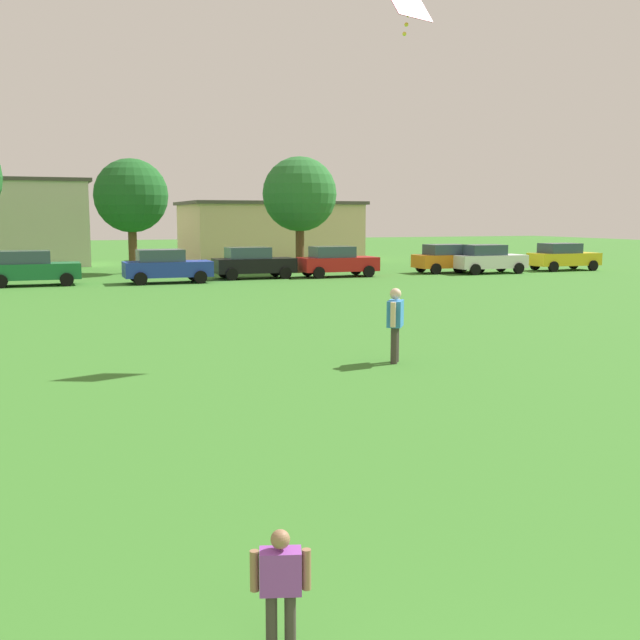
{
  "coord_description": "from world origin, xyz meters",
  "views": [
    {
      "loc": [
        -1.83,
        -1.87,
        3.29
      ],
      "look_at": [
        2.75,
        10.36,
        1.51
      ],
      "focal_mm": 42.62,
      "sensor_mm": 36.0,
      "label": 1
    }
  ],
  "objects_px": {
    "parked_car_black_3": "(253,263)",
    "parked_car_red_4": "(337,261)",
    "tree_right": "(131,196)",
    "tree_far_right": "(300,195)",
    "parked_car_blue_2": "(166,266)",
    "parked_car_orange_5": "(449,258)",
    "parked_car_yellow_7": "(563,257)",
    "child_kite_flyer": "(281,580)",
    "parked_car_white_6": "(487,259)",
    "parked_car_green_1": "(32,268)",
    "adult_bystander": "(395,319)",
    "kite": "(408,7)"
  },
  "relations": [
    {
      "from": "parked_car_black_3",
      "to": "parked_car_red_4",
      "type": "relative_size",
      "value": 1.0
    },
    {
      "from": "tree_right",
      "to": "tree_far_right",
      "type": "bearing_deg",
      "value": -17.05
    },
    {
      "from": "parked_car_blue_2",
      "to": "parked_car_orange_5",
      "type": "xyz_separation_m",
      "value": [
        16.83,
        1.21,
        0.0
      ]
    },
    {
      "from": "parked_car_yellow_7",
      "to": "child_kite_flyer",
      "type": "bearing_deg",
      "value": -130.76
    },
    {
      "from": "parked_car_black_3",
      "to": "parked_car_white_6",
      "type": "distance_m",
      "value": 13.89
    },
    {
      "from": "parked_car_green_1",
      "to": "parked_car_white_6",
      "type": "xyz_separation_m",
      "value": [
        24.94,
        -0.82,
        0.0
      ]
    },
    {
      "from": "parked_car_orange_5",
      "to": "child_kite_flyer",
      "type": "bearing_deg",
      "value": -121.85
    },
    {
      "from": "adult_bystander",
      "to": "parked_car_red_4",
      "type": "relative_size",
      "value": 0.4
    },
    {
      "from": "parked_car_blue_2",
      "to": "parked_car_white_6",
      "type": "relative_size",
      "value": 1.0
    },
    {
      "from": "parked_car_white_6",
      "to": "parked_car_green_1",
      "type": "bearing_deg",
      "value": 178.11
    },
    {
      "from": "parked_car_blue_2",
      "to": "parked_car_black_3",
      "type": "relative_size",
      "value": 1.0
    },
    {
      "from": "parked_car_white_6",
      "to": "tree_right",
      "type": "relative_size",
      "value": 0.65
    },
    {
      "from": "parked_car_green_1",
      "to": "tree_right",
      "type": "relative_size",
      "value": 0.65
    },
    {
      "from": "parked_car_green_1",
      "to": "adult_bystander",
      "type": "bearing_deg",
      "value": -71.84
    },
    {
      "from": "parked_car_white_6",
      "to": "tree_far_right",
      "type": "bearing_deg",
      "value": 156.15
    },
    {
      "from": "parked_car_black_3",
      "to": "parked_car_orange_5",
      "type": "xyz_separation_m",
      "value": [
        12.01,
        -0.0,
        0.0
      ]
    },
    {
      "from": "parked_car_white_6",
      "to": "parked_car_yellow_7",
      "type": "relative_size",
      "value": 1.0
    },
    {
      "from": "parked_car_blue_2",
      "to": "parked_car_red_4",
      "type": "relative_size",
      "value": 1.0
    },
    {
      "from": "parked_car_orange_5",
      "to": "tree_far_right",
      "type": "height_order",
      "value": "tree_far_right"
    },
    {
      "from": "parked_car_red_4",
      "to": "child_kite_flyer",
      "type": "bearing_deg",
      "value": -112.4
    },
    {
      "from": "adult_bystander",
      "to": "tree_far_right",
      "type": "distance_m",
      "value": 28.42
    },
    {
      "from": "kite",
      "to": "parked_car_black_3",
      "type": "height_order",
      "value": "kite"
    },
    {
      "from": "child_kite_flyer",
      "to": "adult_bystander",
      "type": "height_order",
      "value": "adult_bystander"
    },
    {
      "from": "parked_car_green_1",
      "to": "parked_car_yellow_7",
      "type": "xyz_separation_m",
      "value": [
        30.69,
        -0.31,
        0.0
      ]
    },
    {
      "from": "tree_right",
      "to": "adult_bystander",
      "type": "bearing_deg",
      "value": -85.8
    },
    {
      "from": "parked_car_black_3",
      "to": "parked_car_yellow_7",
      "type": "bearing_deg",
      "value": -2.22
    },
    {
      "from": "parked_car_black_3",
      "to": "tree_far_right",
      "type": "relative_size",
      "value": 0.63
    },
    {
      "from": "tree_far_right",
      "to": "parked_car_black_3",
      "type": "bearing_deg",
      "value": -139.93
    },
    {
      "from": "parked_car_green_1",
      "to": "tree_far_right",
      "type": "xyz_separation_m",
      "value": [
        14.88,
        3.62,
        3.73
      ]
    },
    {
      "from": "child_kite_flyer",
      "to": "parked_car_orange_5",
      "type": "bearing_deg",
      "value": 75.14
    },
    {
      "from": "child_kite_flyer",
      "to": "tree_right",
      "type": "distance_m",
      "value": 40.63
    },
    {
      "from": "parked_car_orange_5",
      "to": "kite",
      "type": "bearing_deg",
      "value": -122.52
    },
    {
      "from": "parked_car_black_3",
      "to": "tree_far_right",
      "type": "xyz_separation_m",
      "value": [
        3.77,
        3.17,
        3.73
      ]
    },
    {
      "from": "tree_right",
      "to": "parked_car_black_3",
      "type": "bearing_deg",
      "value": -47.36
    },
    {
      "from": "child_kite_flyer",
      "to": "parked_car_red_4",
      "type": "height_order",
      "value": "parked_car_red_4"
    },
    {
      "from": "kite",
      "to": "tree_far_right",
      "type": "xyz_separation_m",
      "value": [
        6.01,
        25.51,
        -3.7
      ]
    },
    {
      "from": "parked_car_red_4",
      "to": "parked_car_orange_5",
      "type": "bearing_deg",
      "value": 3.86
    },
    {
      "from": "parked_car_black_3",
      "to": "parked_car_green_1",
      "type": "bearing_deg",
      "value": -177.69
    },
    {
      "from": "adult_bystander",
      "to": "parked_car_blue_2",
      "type": "relative_size",
      "value": 0.4
    },
    {
      "from": "parked_car_green_1",
      "to": "parked_car_red_4",
      "type": "height_order",
      "value": "same"
    },
    {
      "from": "parked_car_white_6",
      "to": "parked_car_blue_2",
      "type": "bearing_deg",
      "value": 179.82
    },
    {
      "from": "parked_car_black_3",
      "to": "parked_car_red_4",
      "type": "bearing_deg",
      "value": -6.13
    },
    {
      "from": "adult_bystander",
      "to": "parked_car_black_3",
      "type": "distance_m",
      "value": 24.34
    },
    {
      "from": "parked_car_black_3",
      "to": "parked_car_orange_5",
      "type": "relative_size",
      "value": 1.0
    },
    {
      "from": "kite",
      "to": "parked_car_green_1",
      "type": "relative_size",
      "value": 0.3
    },
    {
      "from": "parked_car_yellow_7",
      "to": "parked_car_white_6",
      "type": "bearing_deg",
      "value": -174.88
    },
    {
      "from": "adult_bystander",
      "to": "parked_car_white_6",
      "type": "xyz_separation_m",
      "value": [
        17.18,
        22.84,
        -0.15
      ]
    },
    {
      "from": "parked_car_black_3",
      "to": "parked_car_red_4",
      "type": "xyz_separation_m",
      "value": [
        4.65,
        -0.5,
        0.0
      ]
    },
    {
      "from": "parked_car_blue_2",
      "to": "tree_right",
      "type": "xyz_separation_m",
      "value": [
        -0.74,
        7.25,
        3.62
      ]
    },
    {
      "from": "parked_car_yellow_7",
      "to": "parked_car_red_4",
      "type": "bearing_deg",
      "value": 179.01
    }
  ]
}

